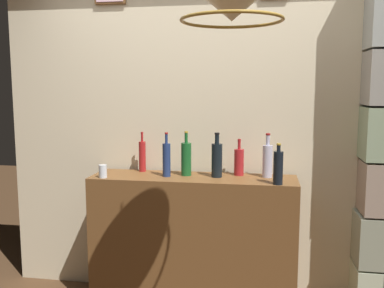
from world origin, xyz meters
name	(u,v)px	position (x,y,z in m)	size (l,w,h in m)	color
panelled_rear_partition	(199,116)	(0.00, 1.10, 1.44)	(3.13, 0.15, 2.73)	beige
bar_shelf_unit	(193,242)	(0.00, 0.82, 0.50)	(1.51, 0.40, 1.01)	brown
liquor_bottle_tequila	(267,160)	(0.54, 0.90, 1.13)	(0.07, 0.07, 0.32)	silver
liquor_bottle_gin	(167,159)	(-0.20, 0.80, 1.14)	(0.06, 0.06, 0.33)	navy
liquor_bottle_rum	(217,159)	(0.17, 0.84, 1.14)	(0.08, 0.08, 0.33)	black
liquor_bottle_port	(186,158)	(-0.06, 0.87, 1.14)	(0.08, 0.08, 0.33)	#195926
liquor_bottle_rye	(278,167)	(0.61, 0.67, 1.13)	(0.07, 0.07, 0.28)	black
liquor_bottle_vodka	(142,156)	(-0.42, 0.96, 1.13)	(0.05, 0.05, 0.31)	#A81F20
liquor_bottle_bourbon	(239,162)	(0.33, 0.94, 1.11)	(0.07, 0.07, 0.27)	#A72024
glass_tumbler_rocks	(103,171)	(-0.64, 0.68, 1.05)	(0.06, 0.06, 0.09)	silver
pendant_lamp	(232,1)	(0.34, -0.16, 2.06)	(0.49, 0.49, 0.61)	#EFE5C6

